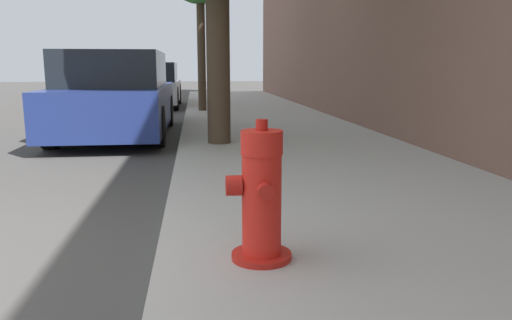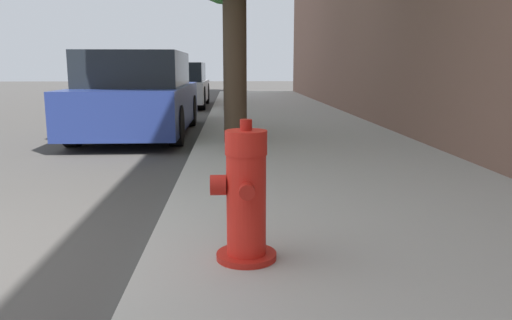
# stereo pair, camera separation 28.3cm
# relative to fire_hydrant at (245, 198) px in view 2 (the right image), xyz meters

# --- Properties ---
(sidewalk_slab) EXTENTS (3.30, 40.00, 0.13)m
(sidewalk_slab) POSITION_rel_fire_hydrant_xyz_m (1.04, -0.09, -0.43)
(sidewalk_slab) COLOR #A8A59E
(sidewalk_slab) RESTS_ON ground_plane
(fire_hydrant) EXTENTS (0.38, 0.37, 0.81)m
(fire_hydrant) POSITION_rel_fire_hydrant_xyz_m (0.00, 0.00, 0.00)
(fire_hydrant) COLOR red
(fire_hydrant) RESTS_ON sidewalk_slab
(parked_car_near) EXTENTS (1.78, 4.42, 1.47)m
(parked_car_near) POSITION_rel_fire_hydrant_xyz_m (-1.73, 6.30, 0.21)
(parked_car_near) COLOR navy
(parked_car_near) RESTS_ON ground_plane
(parked_car_mid) EXTENTS (1.82, 3.89, 1.33)m
(parked_car_mid) POSITION_rel_fire_hydrant_xyz_m (-1.74, 12.79, 0.16)
(parked_car_mid) COLOR #B7B7BC
(parked_car_mid) RESTS_ON ground_plane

